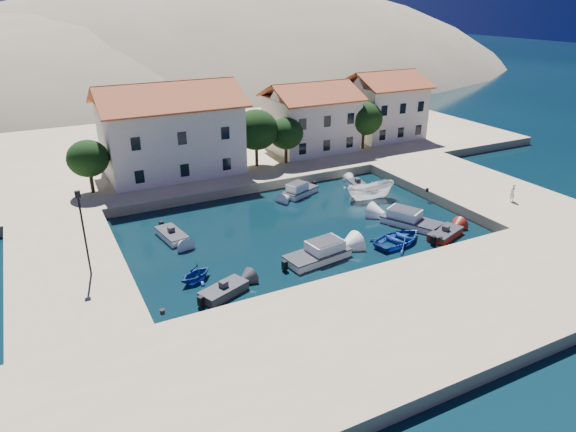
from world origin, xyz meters
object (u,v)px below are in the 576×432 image
object	(u,v)px
rowboat_south	(398,243)
boat_east	(370,199)
building_right	(384,104)
pedestrian	(512,193)
lamppost	(83,225)
cabin_cruiser_east	(412,221)
building_mid	(311,116)
cabin_cruiser_south	(317,254)
building_left	(170,127)

from	to	relation	value
rowboat_south	boat_east	world-z (taller)	boat_east
building_right	pedestrian	distance (m)	26.20
lamppost	cabin_cruiser_east	world-z (taller)	lamppost
lamppost	rowboat_south	size ratio (longest dim) A/B	1.27
building_mid	rowboat_south	size ratio (longest dim) A/B	2.15
building_mid	cabin_cruiser_south	xyz separation A→B (m)	(-13.30, -24.77, -4.75)
building_mid	lamppost	xyz separation A→B (m)	(-29.50, -21.00, -0.47)
building_left	boat_east	world-z (taller)	building_left
cabin_cruiser_east	cabin_cruiser_south	bearing A→B (deg)	72.79
building_mid	building_right	size ratio (longest dim) A/B	1.11
building_right	lamppost	size ratio (longest dim) A/B	1.52
building_mid	cabin_cruiser_east	distance (m)	23.68
lamppost	rowboat_south	bearing A→B (deg)	-10.35
lamppost	cabin_cruiser_south	xyz separation A→B (m)	(16.20, -3.77, -4.28)
building_left	cabin_cruiser_east	bearing A→B (deg)	-55.02
cabin_cruiser_east	building_left	bearing A→B (deg)	8.66
lamppost	building_right	bearing A→B (deg)	27.93
building_left	pedestrian	bearing A→B (deg)	-42.23
boat_east	building_right	bearing A→B (deg)	-29.43
building_mid	lamppost	distance (m)	36.21
pedestrian	building_mid	bearing A→B (deg)	-77.87
boat_east	pedestrian	distance (m)	13.40
rowboat_south	cabin_cruiser_east	xyz separation A→B (m)	(3.23, 2.28, 0.48)
building_right	cabin_cruiser_east	distance (m)	28.56
building_right	lamppost	distance (m)	46.98
building_mid	pedestrian	world-z (taller)	building_mid
building_mid	cabin_cruiser_east	xyz separation A→B (m)	(-2.57, -23.05, -4.75)
lamppost	pedestrian	distance (m)	37.83
building_left	rowboat_south	bearing A→B (deg)	-63.36
building_mid	building_right	world-z (taller)	building_right
rowboat_south	cabin_cruiser_east	bearing A→B (deg)	-66.91
building_mid	building_right	distance (m)	12.04
cabin_cruiser_south	cabin_cruiser_east	xyz separation A→B (m)	(10.73, 1.72, -0.00)
building_left	rowboat_south	world-z (taller)	building_left
building_mid	rowboat_south	bearing A→B (deg)	-102.88
building_left	cabin_cruiser_south	distance (m)	24.84
lamppost	pedestrian	xyz separation A→B (m)	(37.55, -3.64, -2.89)
lamppost	rowboat_south	distance (m)	24.56
cabin_cruiser_south	building_left	bearing A→B (deg)	93.40
building_left	lamppost	xyz separation A→B (m)	(-11.50, -20.00, -1.18)
building_right	lamppost	world-z (taller)	building_right
building_left	rowboat_south	size ratio (longest dim) A/B	3.01
building_right	pedestrian	world-z (taller)	building_right
building_left	rowboat_south	distance (m)	27.86
cabin_cruiser_east	pedestrian	size ratio (longest dim) A/B	3.34
rowboat_south	building_right	bearing A→B (deg)	-46.18
lamppost	cabin_cruiser_south	distance (m)	17.17
building_left	building_right	world-z (taller)	building_left
cabin_cruiser_east	boat_east	xyz separation A→B (m)	(0.54, 7.03, -0.48)
cabin_cruiser_south	rowboat_south	bearing A→B (deg)	-12.01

